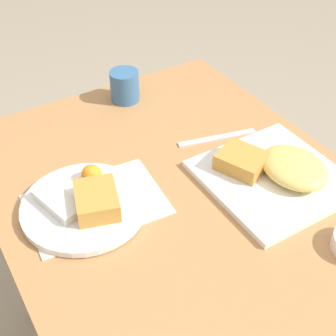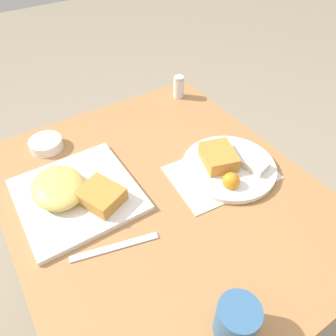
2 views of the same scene
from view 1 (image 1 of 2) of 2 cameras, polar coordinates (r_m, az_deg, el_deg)
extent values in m
cube|color=#B27A47|center=(1.01, 0.69, -2.55)|extent=(0.87, 0.74, 0.04)
cylinder|color=olive|center=(1.62, 2.81, -0.63)|extent=(0.05, 0.05, 0.71)
cylinder|color=olive|center=(1.46, -17.97, -8.88)|extent=(0.05, 0.05, 0.71)
cube|color=beige|center=(0.96, -8.76, -4.39)|extent=(0.21, 0.29, 0.00)
cube|color=white|center=(1.02, 12.64, -1.15)|extent=(0.28, 0.28, 0.01)
ellipsoid|color=#EAC660|center=(1.02, 15.12, 0.09)|extent=(0.15, 0.13, 0.04)
cube|color=#C68938|center=(1.02, 9.02, 0.86)|extent=(0.12, 0.12, 0.04)
cylinder|color=white|center=(0.95, -10.19, -4.59)|extent=(0.25, 0.25, 0.01)
cube|color=#C68938|center=(0.92, -8.68, -3.93)|extent=(0.12, 0.11, 0.04)
cube|color=silver|center=(0.94, -13.21, -4.10)|extent=(0.12, 0.08, 0.02)
sphere|color=orange|center=(0.98, -9.30, -0.83)|extent=(0.04, 0.04, 0.04)
cube|color=silver|center=(1.12, 6.01, 3.69)|extent=(0.06, 0.19, 0.00)
cylinder|color=#386693|center=(1.25, -5.30, 9.93)|extent=(0.08, 0.08, 0.08)
camera|label=2|loc=(1.29, 0.54, 38.28)|focal=35.00mm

